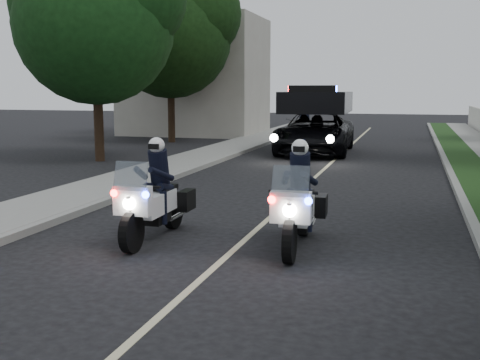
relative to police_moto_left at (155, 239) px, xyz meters
name	(u,v)px	position (x,y,z in m)	size (l,w,h in m)	color
ground	(205,276)	(1.61, -1.74, 0.00)	(120.00, 120.00, 0.00)	black
curb_right	(454,181)	(5.71, 8.26, 0.07)	(0.20, 60.00, 0.15)	gray
grass_verge	(480,182)	(6.41, 8.26, 0.08)	(1.20, 60.00, 0.16)	#193814
curb_left	(191,171)	(-2.49, 8.26, 0.07)	(0.20, 60.00, 0.15)	gray
sidewalk_left	(161,169)	(-3.59, 8.26, 0.08)	(2.00, 60.00, 0.16)	gray
building_far	(195,77)	(-8.39, 24.26, 3.50)	(8.00, 6.00, 7.00)	#A8A396
lane_marking	(314,178)	(1.61, 8.26, 0.00)	(0.12, 50.00, 0.01)	#BFB78C
police_moto_left	(155,239)	(0.00, 0.00, 0.00)	(0.77, 2.21, 1.88)	white
police_moto_right	(297,248)	(2.63, 0.17, 0.00)	(0.78, 2.22, 1.89)	silver
police_suv	(315,153)	(0.48, 15.39, 0.00)	(2.96, 6.38, 3.10)	black
bicycle	(305,144)	(-0.74, 19.63, 0.00)	(0.53, 1.53, 0.80)	black
cyclist	(305,144)	(-0.74, 19.63, 0.00)	(0.61, 0.41, 1.70)	black
tree_left_near	(100,161)	(-7.03, 10.26, 0.00)	(5.96, 5.96, 9.93)	#133913
tree_left_far	(172,142)	(-7.58, 18.57, 0.00)	(6.30, 6.30, 10.50)	black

